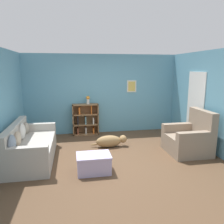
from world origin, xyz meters
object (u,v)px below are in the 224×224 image
at_px(bookshelf, 85,120).
at_px(dog, 110,141).
at_px(coffee_table, 94,163).
at_px(vase, 88,99).
at_px(couch, 30,147).
at_px(recliner_chair, 190,139).

bearing_deg(bookshelf, dog, -65.98).
relative_size(bookshelf, coffee_table, 1.44).
relative_size(coffee_table, vase, 2.67).
xyz_separation_m(couch, bookshelf, (1.41, 1.90, 0.17)).
bearing_deg(couch, recliner_chair, -2.93).
distance_m(couch, recliner_chair, 3.94).
bearing_deg(coffee_table, bookshelf, 89.88).
height_order(recliner_chair, coffee_table, recliner_chair).
distance_m(bookshelf, recliner_chair, 3.29).
height_order(couch, bookshelf, bookshelf).
height_order(bookshelf, dog, bookshelf).
relative_size(couch, bookshelf, 1.99).
height_order(dog, vase, vase).
distance_m(couch, coffee_table, 1.65).
bearing_deg(dog, bookshelf, 114.02).
xyz_separation_m(couch, coffee_table, (1.40, -0.86, -0.12)).
distance_m(bookshelf, coffee_table, 2.77).
bearing_deg(dog, coffee_table, -112.99).
bearing_deg(couch, bookshelf, 53.40).
xyz_separation_m(coffee_table, vase, (0.10, 2.74, 0.96)).
distance_m(dog, vase, 1.72).
bearing_deg(dog, recliner_chair, -21.57).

